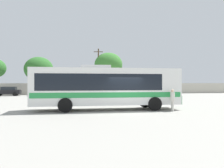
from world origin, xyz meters
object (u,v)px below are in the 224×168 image
(parked_car_leftmost_black, at_px, (8,91))
(roadside_tree_midleft, at_px, (39,69))
(coach_bus_white_green, at_px, (105,86))
(attendant_by_bus_door, at_px, (173,99))
(utility_pole_near, at_px, (98,70))
(parked_car_second_grey, at_px, (44,91))
(roadside_tree_midright, at_px, (108,65))

(parked_car_leftmost_black, distance_m, roadside_tree_midleft, 10.19)
(coach_bus_white_green, distance_m, attendant_by_bus_door, 5.21)
(coach_bus_white_green, bearing_deg, utility_pole_near, 81.98)
(parked_car_second_grey, bearing_deg, attendant_by_bus_door, -65.94)
(roadside_tree_midleft, height_order, roadside_tree_midright, roadside_tree_midright)
(roadside_tree_midright, bearing_deg, coach_bus_white_green, -102.02)
(parked_car_leftmost_black, xyz_separation_m, utility_pole_near, (15.60, 4.74, 3.79))
(attendant_by_bus_door, bearing_deg, roadside_tree_midleft, 110.35)
(parked_car_leftmost_black, bearing_deg, roadside_tree_midright, 16.29)
(utility_pole_near, relative_size, roadside_tree_midright, 1.08)
(parked_car_leftmost_black, xyz_separation_m, roadside_tree_midright, (17.69, 5.17, 4.94))
(parked_car_second_grey, height_order, roadside_tree_midleft, roadside_tree_midleft)
(attendant_by_bus_door, height_order, utility_pole_near, utility_pole_near)
(coach_bus_white_green, bearing_deg, roadside_tree_midright, 77.98)
(utility_pole_near, distance_m, roadside_tree_midleft, 12.08)
(attendant_by_bus_door, relative_size, parked_car_second_grey, 0.36)
(coach_bus_white_green, distance_m, roadside_tree_midright, 29.01)
(roadside_tree_midleft, distance_m, roadside_tree_midright, 14.00)
(parked_car_leftmost_black, height_order, roadside_tree_midleft, roadside_tree_midleft)
(coach_bus_white_green, xyz_separation_m, parked_car_second_grey, (-6.00, 22.08, -1.08))
(utility_pole_near, height_order, roadside_tree_midleft, utility_pole_near)
(coach_bus_white_green, xyz_separation_m, roadside_tree_midleft, (-7.61, 31.35, 3.02))
(parked_car_leftmost_black, height_order, roadside_tree_midright, roadside_tree_midright)
(utility_pole_near, bearing_deg, parked_car_second_grey, -150.46)
(parked_car_leftmost_black, xyz_separation_m, parked_car_second_grey, (5.70, -0.87, -0.02))
(roadside_tree_midright, bearing_deg, attendant_by_bus_door, -92.37)
(parked_car_leftmost_black, height_order, utility_pole_near, utility_pole_near)
(parked_car_leftmost_black, bearing_deg, roadside_tree_midleft, 64.04)
(coach_bus_white_green, bearing_deg, roadside_tree_midleft, 103.65)
(roadside_tree_midleft, bearing_deg, attendant_by_bus_door, -69.65)
(parked_car_second_grey, distance_m, utility_pole_near, 12.00)
(roadside_tree_midleft, bearing_deg, coach_bus_white_green, -76.35)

